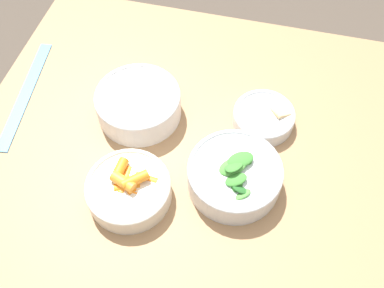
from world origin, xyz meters
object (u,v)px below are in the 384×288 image
at_px(bowl_carrots, 129,189).
at_px(bowl_beans_hotdog, 139,105).
at_px(bowl_greens, 234,175).
at_px(bowl_cookies, 264,117).
at_px(ruler, 26,94).

distance_m(bowl_carrots, bowl_beans_hotdog, 0.21).
xyz_separation_m(bowl_greens, bowl_beans_hotdog, (0.13, 0.24, -0.00)).
height_order(bowl_beans_hotdog, bowl_cookies, bowl_beans_hotdog).
relative_size(bowl_carrots, bowl_cookies, 1.23).
bearing_deg(bowl_carrots, bowl_greens, -68.44).
height_order(bowl_carrots, bowl_cookies, bowl_carrots).
relative_size(bowl_carrots, bowl_greens, 0.89).
bearing_deg(ruler, bowl_beans_hotdog, -88.00).
distance_m(bowl_beans_hotdog, ruler, 0.28).
distance_m(bowl_greens, ruler, 0.54).
distance_m(bowl_cookies, ruler, 0.56).
bearing_deg(bowl_carrots, bowl_beans_hotdog, 12.16).
distance_m(bowl_greens, bowl_cookies, 0.17).
xyz_separation_m(bowl_beans_hotdog, ruler, (-0.01, 0.28, -0.03)).
height_order(bowl_greens, ruler, bowl_greens).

